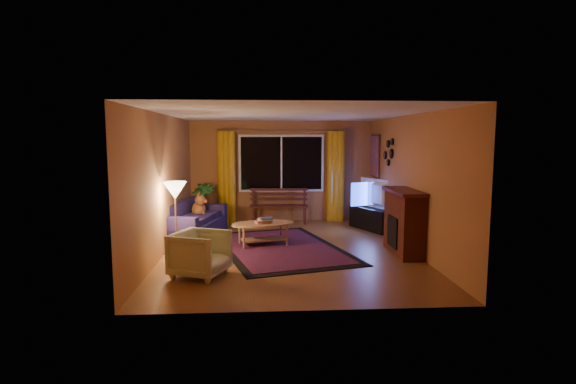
{
  "coord_description": "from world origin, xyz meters",
  "views": [
    {
      "loc": [
        -0.53,
        -8.18,
        2.07
      ],
      "look_at": [
        0.0,
        0.3,
        1.05
      ],
      "focal_mm": 28.0,
      "sensor_mm": 36.0,
      "label": 1
    }
  ],
  "objects": [
    {
      "name": "curtain_left",
      "position": [
        -1.35,
        2.88,
        1.12
      ],
      "size": [
        0.36,
        0.36,
        2.24
      ],
      "primitive_type": "cylinder",
      "color": "gold",
      "rests_on": "ground"
    },
    {
      "name": "coffee_table",
      "position": [
        -0.48,
        0.37,
        0.22
      ],
      "size": [
        1.46,
        1.46,
        0.44
      ],
      "primitive_type": "cylinder",
      "rotation": [
        0.0,
        0.0,
        0.23
      ],
      "color": "tan",
      "rests_on": "ground"
    },
    {
      "name": "bench",
      "position": [
        -0.08,
        2.64,
        0.21
      ],
      "size": [
        1.43,
        0.48,
        0.42
      ],
      "primitive_type": "cube",
      "rotation": [
        0.0,
        0.0,
        -0.05
      ],
      "color": "#411813",
      "rests_on": "ground"
    },
    {
      "name": "curtain_rod",
      "position": [
        0.0,
        2.9,
        2.25
      ],
      "size": [
        3.2,
        0.03,
        0.03
      ],
      "primitive_type": "cylinder",
      "rotation": [
        0.0,
        1.57,
        0.0
      ],
      "color": "#BF8C3F",
      "rests_on": "wall_back"
    },
    {
      "name": "tv_console",
      "position": [
        2.0,
        1.74,
        0.25
      ],
      "size": [
        0.85,
        1.25,
        0.5
      ],
      "primitive_type": "cube",
      "rotation": [
        0.0,
        0.0,
        0.42
      ],
      "color": "black",
      "rests_on": "ground"
    },
    {
      "name": "rug",
      "position": [
        -0.17,
        0.13,
        0.01
      ],
      "size": [
        2.92,
        3.77,
        0.02
      ],
      "primitive_type": "cube",
      "rotation": [
        0.0,
        0.0,
        0.27
      ],
      "color": "maroon",
      "rests_on": "ground"
    },
    {
      "name": "armchair",
      "position": [
        -1.44,
        -1.53,
        0.38
      ],
      "size": [
        0.91,
        0.94,
        0.76
      ],
      "primitive_type": "imported",
      "rotation": [
        0.0,
        0.0,
        1.19
      ],
      "color": "beige",
      "rests_on": "ground"
    },
    {
      "name": "wall_right",
      "position": [
        2.26,
        0.0,
        1.25
      ],
      "size": [
        0.02,
        6.0,
        2.5
      ],
      "primitive_type": "cube",
      "color": "#B4703D",
      "rests_on": "ground"
    },
    {
      "name": "window",
      "position": [
        0.0,
        2.94,
        1.45
      ],
      "size": [
        2.0,
        0.02,
        1.3
      ],
      "primitive_type": "cube",
      "color": "black",
      "rests_on": "wall_back"
    },
    {
      "name": "dog",
      "position": [
        -1.84,
        1.36,
        0.64
      ],
      "size": [
        0.42,
        0.52,
        0.51
      ],
      "primitive_type": null,
      "rotation": [
        0.0,
        0.0,
        -0.2
      ],
      "color": "#955225",
      "rests_on": "sofa"
    },
    {
      "name": "ceiling",
      "position": [
        0.0,
        0.0,
        2.51
      ],
      "size": [
        4.5,
        6.0,
        0.02
      ],
      "primitive_type": "cube",
      "color": "white",
      "rests_on": "ground"
    },
    {
      "name": "floor_lamp",
      "position": [
        -2.0,
        -0.39,
        0.65
      ],
      "size": [
        0.27,
        0.27,
        1.31
      ],
      "primitive_type": "cylinder",
      "rotation": [
        0.0,
        0.0,
        0.26
      ],
      "color": "#BF8C3F",
      "rests_on": "ground"
    },
    {
      "name": "floor",
      "position": [
        0.0,
        0.0,
        -0.01
      ],
      "size": [
        4.5,
        6.0,
        0.02
      ],
      "primitive_type": "cube",
      "color": "brown",
      "rests_on": "ground"
    },
    {
      "name": "wall_back",
      "position": [
        0.0,
        3.01,
        1.25
      ],
      "size": [
        4.5,
        0.02,
        2.5
      ],
      "primitive_type": "cube",
      "color": "#B4703D",
      "rests_on": "ground"
    },
    {
      "name": "potted_plant",
      "position": [
        -1.89,
        2.51,
        0.5
      ],
      "size": [
        0.67,
        0.67,
        1.01
      ],
      "primitive_type": "imported",
      "rotation": [
        0.0,
        0.0,
        -0.22
      ],
      "color": "#235B1E",
      "rests_on": "ground"
    },
    {
      "name": "mirror_cluster",
      "position": [
        2.21,
        1.3,
        1.8
      ],
      "size": [
        0.06,
        0.6,
        0.56
      ],
      "primitive_type": null,
      "color": "black",
      "rests_on": "wall_right"
    },
    {
      "name": "television",
      "position": [
        2.0,
        1.74,
        0.83
      ],
      "size": [
        0.59,
        1.11,
        0.66
      ],
      "primitive_type": "imported",
      "rotation": [
        0.0,
        0.0,
        1.97
      ],
      "color": "black",
      "rests_on": "tv_console"
    },
    {
      "name": "painting",
      "position": [
        2.22,
        2.45,
        1.65
      ],
      "size": [
        0.04,
        0.76,
        0.96
      ],
      "primitive_type": "cube",
      "color": "#EB5222",
      "rests_on": "wall_right"
    },
    {
      "name": "fireplace",
      "position": [
        2.05,
        -0.4,
        0.55
      ],
      "size": [
        0.4,
        1.2,
        1.1
      ],
      "primitive_type": "cube",
      "color": "maroon",
      "rests_on": "ground"
    },
    {
      "name": "sofa",
      "position": [
        -1.89,
        0.93,
        0.39
      ],
      "size": [
        1.24,
        2.06,
        0.78
      ],
      "primitive_type": "cube",
      "rotation": [
        0.0,
        0.0,
        -0.23
      ],
      "color": "#211841",
      "rests_on": "ground"
    },
    {
      "name": "curtain_right",
      "position": [
        1.35,
        2.88,
        1.12
      ],
      "size": [
        0.36,
        0.36,
        2.24
      ],
      "primitive_type": "cylinder",
      "color": "gold",
      "rests_on": "ground"
    },
    {
      "name": "wall_left",
      "position": [
        -2.26,
        0.0,
        1.25
      ],
      "size": [
        0.02,
        6.0,
        2.5
      ],
      "primitive_type": "cube",
      "color": "#B4703D",
      "rests_on": "ground"
    }
  ]
}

